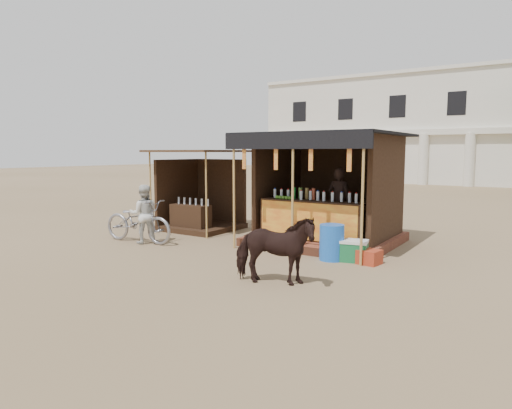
{
  "coord_description": "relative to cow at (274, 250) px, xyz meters",
  "views": [
    {
      "loc": [
        5.8,
        -7.29,
        2.33
      ],
      "look_at": [
        0.0,
        1.6,
        1.1
      ],
      "focal_mm": 32.0,
      "sensor_mm": 36.0,
      "label": 1
    }
  ],
  "objects": [
    {
      "name": "ground",
      "position": [
        -1.79,
        0.56,
        -0.62
      ],
      "size": [
        120.0,
        120.0,
        0.0
      ],
      "primitive_type": "plane",
      "color": "#846B4C",
      "rests_on": "ground"
    },
    {
      "name": "main_stall",
      "position": [
        -0.78,
        3.92,
        0.4
      ],
      "size": [
        3.6,
        3.61,
        2.78
      ],
      "color": "brown",
      "rests_on": "ground"
    },
    {
      "name": "secondary_stall",
      "position": [
        -4.96,
        3.79,
        0.23
      ],
      "size": [
        2.4,
        2.4,
        2.38
      ],
      "color": "#331F12",
      "rests_on": "ground"
    },
    {
      "name": "cow",
      "position": [
        0.0,
        0.0,
        0.0
      ],
      "size": [
        1.61,
        1.12,
        1.25
      ],
      "primitive_type": "imported",
      "rotation": [
        0.0,
        0.0,
        1.91
      ],
      "color": "black",
      "rests_on": "ground"
    },
    {
      "name": "motorbike",
      "position": [
        -4.88,
        1.32,
        -0.07
      ],
      "size": [
        2.17,
        0.92,
        1.11
      ],
      "primitive_type": "imported",
      "rotation": [
        0.0,
        0.0,
        1.66
      ],
      "color": "gray",
      "rests_on": "ground"
    },
    {
      "name": "bystander",
      "position": [
        -4.66,
        1.32,
        0.13
      ],
      "size": [
        0.92,
        0.92,
        1.5
      ],
      "primitive_type": "imported",
      "rotation": [
        0.0,
        0.0,
        3.9
      ],
      "color": "silver",
      "rests_on": "ground"
    },
    {
      "name": "blue_barrel",
      "position": [
        0.09,
        2.26,
        -0.24
      ],
      "size": [
        0.55,
        0.55,
        0.77
      ],
      "primitive_type": "cylinder",
      "rotation": [
        0.0,
        0.0,
        -0.05
      ],
      "color": "blue",
      "rests_on": "ground"
    },
    {
      "name": "red_crate",
      "position": [
        0.9,
        2.36,
        -0.47
      ],
      "size": [
        0.49,
        0.47,
        0.3
      ],
      "primitive_type": "cube",
      "rotation": [
        0.0,
        0.0,
        -0.16
      ],
      "color": "#A2331B",
      "rests_on": "ground"
    },
    {
      "name": "cooler",
      "position": [
        0.51,
        2.4,
        -0.39
      ],
      "size": [
        0.72,
        0.56,
        0.46
      ],
      "color": "#176B39",
      "rests_on": "ground"
    },
    {
      "name": "background_building",
      "position": [
        -3.79,
        30.5,
        3.36
      ],
      "size": [
        26.0,
        7.45,
        8.18
      ],
      "color": "silver",
      "rests_on": "ground"
    }
  ]
}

